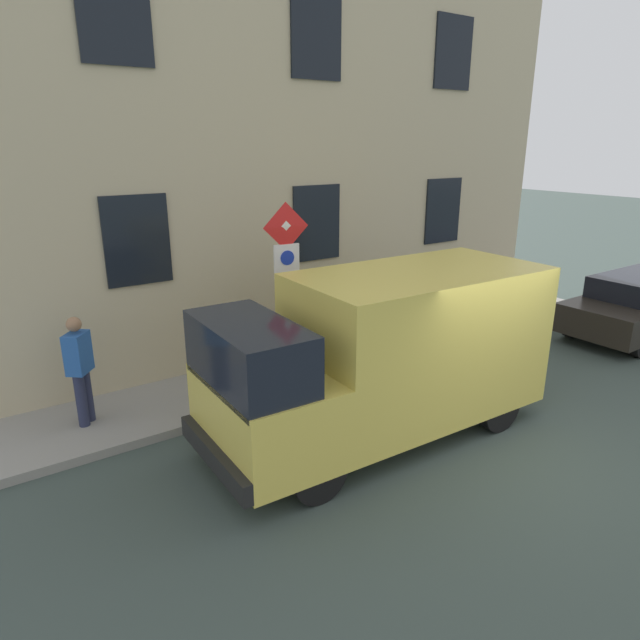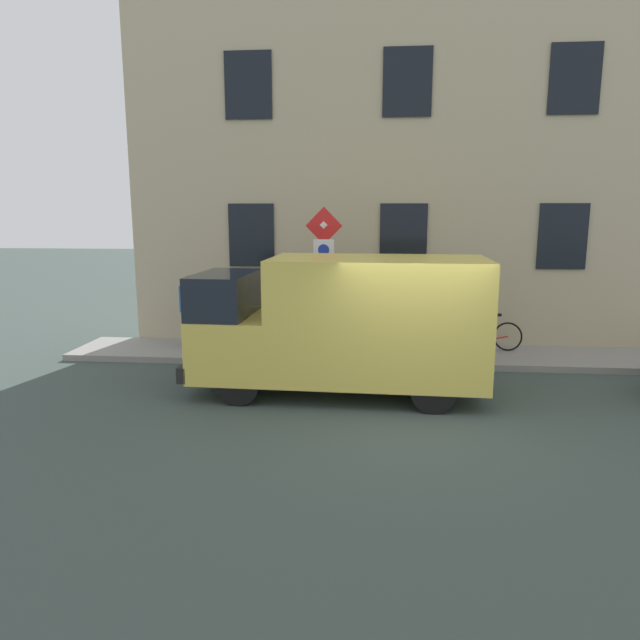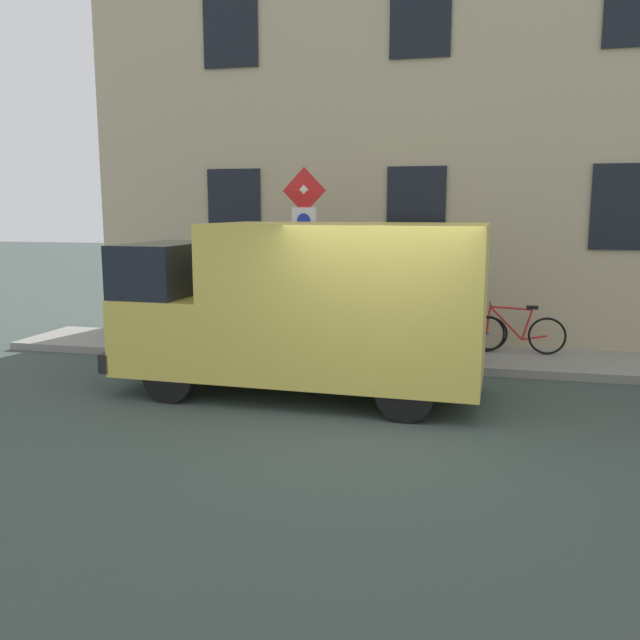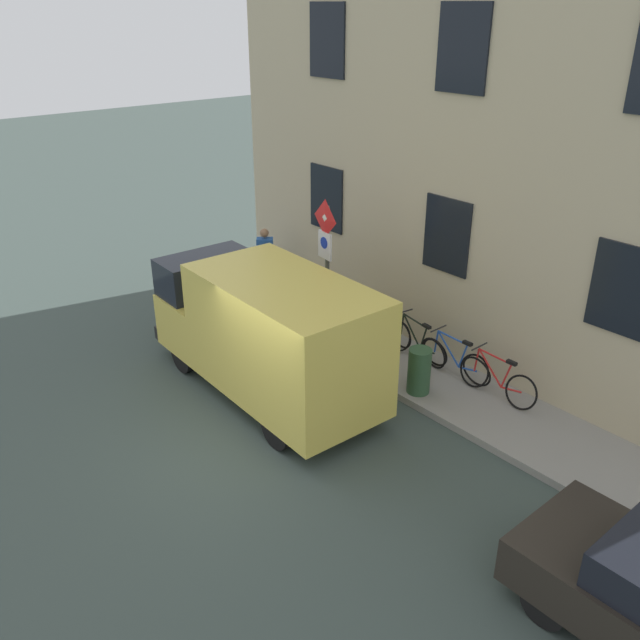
% 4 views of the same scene
% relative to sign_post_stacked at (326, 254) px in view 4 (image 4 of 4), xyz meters
% --- Properties ---
extents(ground_plane, '(80.00, 80.00, 0.00)m').
position_rel_sign_post_stacked_xyz_m(ground_plane, '(-3.02, -1.73, -2.25)').
color(ground_plane, '#3A4742').
extents(sidewalk_slab, '(1.88, 15.19, 0.14)m').
position_rel_sign_post_stacked_xyz_m(sidewalk_slab, '(0.73, -1.73, -2.18)').
color(sidewalk_slab, gray).
rests_on(sidewalk_slab, ground_plane).
extents(building_facade, '(0.75, 13.19, 8.54)m').
position_rel_sign_post_stacked_xyz_m(building_facade, '(2.02, -1.73, 2.02)').
color(building_facade, '#BBAD8A').
rests_on(building_facade, ground_plane).
extents(sign_post_stacked, '(0.18, 0.56, 3.13)m').
position_rel_sign_post_stacked_xyz_m(sign_post_stacked, '(0.00, 0.00, 0.00)').
color(sign_post_stacked, '#474C47').
rests_on(sign_post_stacked, sidewalk_slab).
extents(delivery_van, '(2.17, 5.39, 2.50)m').
position_rel_sign_post_stacked_xyz_m(delivery_van, '(-1.92, -0.54, -0.92)').
color(delivery_van, '#E1C952').
rests_on(delivery_van, ground_plane).
extents(bicycle_red, '(0.46, 1.71, 0.89)m').
position_rel_sign_post_stacked_xyz_m(bicycle_red, '(1.12, -3.62, -1.74)').
color(bicycle_red, black).
rests_on(bicycle_red, sidewalk_slab).
extents(bicycle_blue, '(0.46, 1.71, 0.89)m').
position_rel_sign_post_stacked_xyz_m(bicycle_blue, '(1.12, -2.62, -1.74)').
color(bicycle_blue, black).
rests_on(bicycle_blue, sidewalk_slab).
extents(bicycle_black, '(0.46, 1.71, 0.89)m').
position_rel_sign_post_stacked_xyz_m(bicycle_black, '(1.12, -1.61, -1.74)').
color(bicycle_black, black).
rests_on(bicycle_black, sidewalk_slab).
extents(bicycle_orange, '(0.46, 1.72, 0.89)m').
position_rel_sign_post_stacked_xyz_m(bicycle_orange, '(1.12, -0.61, -1.74)').
color(bicycle_orange, black).
rests_on(bicycle_orange, sidewalk_slab).
extents(pedestrian, '(0.47, 0.46, 1.72)m').
position_rel_sign_post_stacked_xyz_m(pedestrian, '(0.76, 3.20, -1.18)').
color(pedestrian, '#262B47').
rests_on(pedestrian, sidewalk_slab).
extents(litter_bin, '(0.44, 0.44, 0.90)m').
position_rel_sign_post_stacked_xyz_m(litter_bin, '(0.14, -2.56, -1.66)').
color(litter_bin, '#2D5133').
rests_on(litter_bin, sidewalk_slab).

